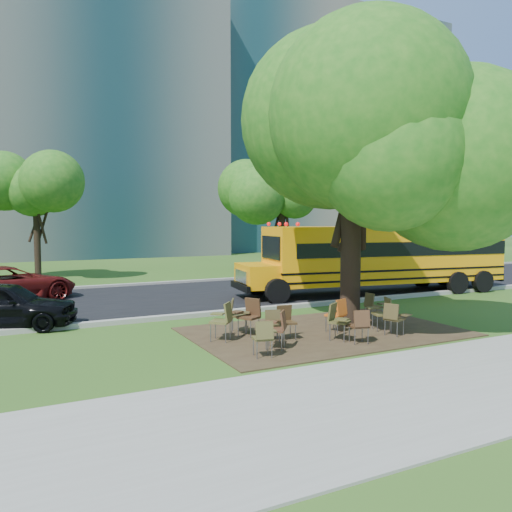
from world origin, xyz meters
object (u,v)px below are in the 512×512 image
main_tree (352,138)px  chair_3 (285,319)px  chair_6 (383,310)px  chair_5 (337,318)px  chair_7 (394,316)px  chair_10 (237,312)px  chair_8 (223,317)px  chair_12 (373,304)px  black_car (3,305)px  chair_9 (249,313)px  chair_2 (278,326)px  chair_0 (264,335)px  chair_1 (273,322)px  school_bus (384,255)px  chair_4 (361,323)px  chair_11 (338,312)px  bg_car_red (7,284)px

main_tree → chair_3: main_tree is taller
chair_6 → chair_5: bearing=121.5°
chair_7 → chair_10: size_ratio=0.96×
chair_8 → chair_12: size_ratio=1.13×
chair_5 → main_tree: bearing=-170.1°
black_car → chair_9: bearing=-104.4°
chair_5 → chair_10: size_ratio=1.03×
chair_2 → chair_8: (-0.81, 1.27, 0.04)m
chair_0 → chair_1: 1.48m
main_tree → chair_10: (-3.22, 0.56, -4.62)m
chair_6 → black_car: size_ratio=0.23×
chair_12 → school_bus: bearing=138.3°
chair_1 → chair_4: 2.08m
chair_1 → chair_9: size_ratio=0.84×
chair_1 → chair_9: chair_9 is taller
school_bus → chair_5: 8.82m
chair_6 → chair_11: 1.25m
school_bus → chair_0: size_ratio=13.67×
chair_2 → bg_car_red: bearing=67.4°
school_bus → chair_1: 9.57m
chair_5 → black_car: bearing=-69.3°
chair_8 → chair_12: (4.80, 0.19, -0.07)m
chair_2 → chair_5: size_ratio=0.97×
chair_4 → chair_8: size_ratio=0.87×
school_bus → chair_9: 9.37m
school_bus → chair_5: bearing=-130.1°
chair_1 → bg_car_red: bg_car_red is taller
chair_12 → chair_6: bearing=-25.6°
chair_7 → chair_12: bearing=136.1°
chair_2 → chair_11: size_ratio=1.00×
chair_7 → chair_12: chair_7 is taller
chair_6 → chair_8: 4.34m
chair_1 → chair_5: chair_5 is taller
chair_6 → chair_7: bearing=-177.6°
chair_9 → chair_11: (2.25, -0.70, -0.04)m
main_tree → chair_0: size_ratio=10.64×
chair_3 → chair_10: (-0.75, 1.20, 0.03)m
chair_8 → chair_11: chair_8 is taller
chair_6 → main_tree: bearing=40.3°
chair_10 → black_car: black_car is taller
main_tree → chair_12: main_tree is taller
chair_0 → chair_8: chair_8 is taller
chair_0 → chair_7: 3.86m
main_tree → chair_0: (-3.70, -1.87, -4.67)m
chair_6 → chair_10: chair_6 is taller
school_bus → chair_12: (-4.24, -4.42, -1.04)m
chair_9 → chair_11: chair_9 is taller
chair_5 → chair_8: 2.78m
school_bus → chair_8: school_bus is taller
chair_9 → chair_12: 3.99m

